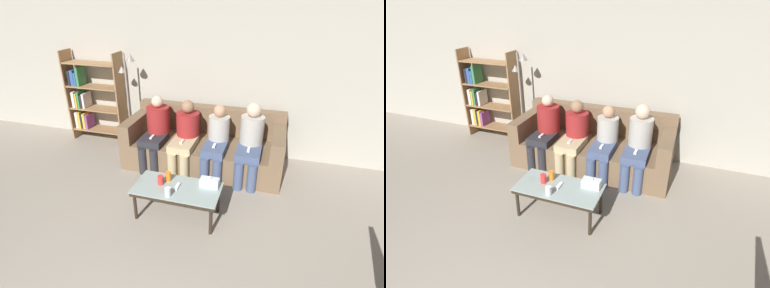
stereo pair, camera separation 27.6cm
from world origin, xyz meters
The scene contains 14 objects.
wall_back centered at (0.00, 3.72, 1.30)m, with size 12.00×0.06×2.60m.
couch centered at (0.00, 3.16, 0.30)m, with size 2.35×0.99×0.84m.
coffee_table centered at (0.01, 1.84, 0.36)m, with size 1.01×0.50×0.40m.
cup_near_left centered at (-0.04, 1.65, 0.45)m, with size 0.07×0.07×0.11m.
cup_near_right centered at (-0.20, 1.85, 0.46)m, with size 0.07×0.07×0.11m.
cup_far_center centered at (-0.14, 1.95, 0.46)m, with size 0.07×0.07×0.11m.
tissue_box centered at (0.36, 1.97, 0.45)m, with size 0.22×0.12×0.13m.
game_remote centered at (0.01, 1.84, 0.41)m, with size 0.04×0.15×0.02m.
bookshelf centered at (-2.20, 3.49, 0.76)m, with size 1.01×0.32×1.59m.
standing_lamp centered at (-1.34, 3.35, 0.99)m, with size 0.31×0.26×1.61m.
seated_person_left_end centered at (-0.71, 2.95, 0.58)m, with size 0.35×0.68×1.08m.
seated_person_mid_left centered at (-0.24, 2.93, 0.56)m, with size 0.34×0.72×1.05m.
seated_person_mid_right centered at (0.24, 2.91, 0.54)m, with size 0.31×0.69×1.03m.
seated_person_right_end centered at (0.71, 2.94, 0.59)m, with size 0.33×0.69×1.11m.
Camera 2 is at (1.25, -0.79, 2.39)m, focal length 28.00 mm.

